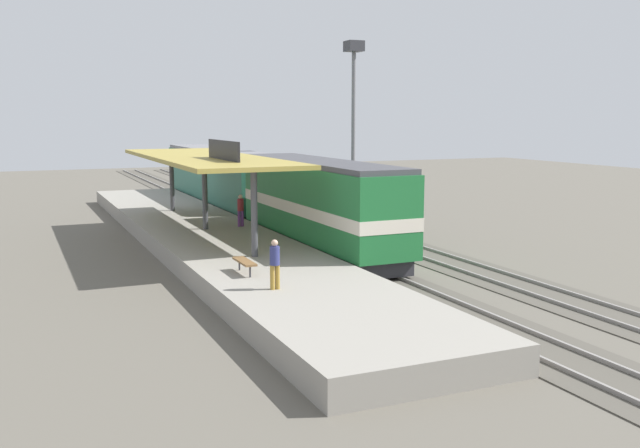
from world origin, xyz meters
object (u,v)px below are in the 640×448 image
light_mast (354,91)px  person_walking (241,209)px  platform_bench (245,262)px  passenger_carriage_single (219,178)px  locomotive (319,205)px  person_waiting (275,262)px  freight_car (336,194)px

light_mast → person_walking: light_mast is taller
platform_bench → light_mast: bearing=53.6°
passenger_carriage_single → person_walking: size_ratio=11.70×
locomotive → passenger_carriage_single: bearing=90.0°
platform_bench → locomotive: bearing=48.3°
light_mast → locomotive: bearing=-123.0°
light_mast → person_waiting: bearing=-122.4°
passenger_carriage_single → person_walking: bearing=-101.0°
platform_bench → locomotive: locomotive is taller
locomotive → person_walking: size_ratio=8.44×
locomotive → passenger_carriage_single: (0.00, 18.00, -0.10)m
light_mast → passenger_carriage_single: bearing=142.4°
light_mast → person_walking: size_ratio=6.84×
passenger_carriage_single → freight_car: 11.09m
locomotive → freight_car: size_ratio=1.20×
locomotive → person_waiting: size_ratio=8.44×
locomotive → freight_car: (4.60, 7.92, -0.44)m
freight_car → passenger_carriage_single: bearing=114.5°
person_waiting → passenger_carriage_single: bearing=78.1°
platform_bench → person_walking: (3.34, 11.09, 0.51)m
locomotive → passenger_carriage_single: locomotive is taller
freight_car → light_mast: light_mast is taller
locomotive → platform_bench: bearing=-131.7°
passenger_carriage_single → person_waiting: size_ratio=11.70×
passenger_carriage_single → light_mast: 11.57m
platform_bench → person_walking: bearing=73.2°
passenger_carriage_single → light_mast: bearing=-37.6°
locomotive → person_walking: 5.15m
platform_bench → light_mast: (13.80, 18.72, 7.05)m
platform_bench → locomotive: (6.00, 6.72, 1.07)m
light_mast → person_walking: bearing=-143.9°
locomotive → person_walking: bearing=121.3°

